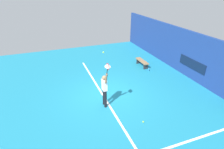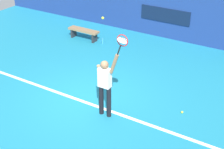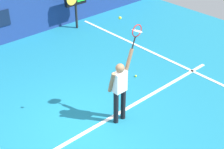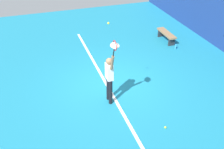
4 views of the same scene
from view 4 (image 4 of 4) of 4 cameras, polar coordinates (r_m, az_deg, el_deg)
ground_plane at (r=10.30m, az=0.01°, el=-2.16°), size 18.00×18.00×0.00m
court_baseline at (r=10.25m, az=-1.02°, el=-2.33°), size 10.00×0.10×0.01m
tennis_player at (r=8.92m, az=-0.54°, el=-0.42°), size 0.67×0.31×1.97m
tennis_racket at (r=7.84m, az=0.54°, el=5.93°), size 0.40×0.27×0.63m
tennis_ball at (r=8.10m, az=-0.76°, el=10.73°), size 0.07×0.07×0.07m
court_bench at (r=13.82m, az=11.35°, el=8.23°), size 1.40×0.36×0.45m
water_bottle at (r=13.18m, az=13.21°, el=5.71°), size 0.07×0.07×0.24m
spare_ball at (r=8.60m, az=11.14°, el=-10.84°), size 0.07×0.07×0.07m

